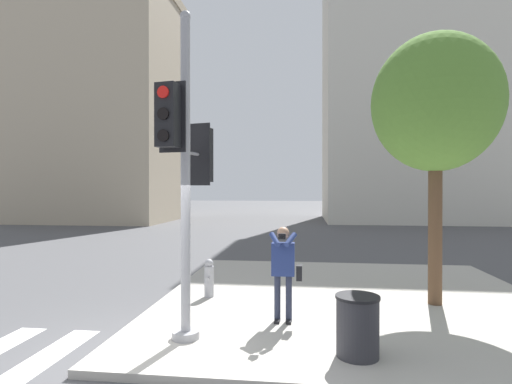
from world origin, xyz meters
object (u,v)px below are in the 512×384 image
street_tree (436,104)px  trash_bin (358,326)px  fire_hydrant (209,278)px  person_photographer (284,265)px  traffic_signal_pole (186,164)px

street_tree → trash_bin: size_ratio=6.44×
street_tree → fire_hydrant: bearing=-179.7°
fire_hydrant → trash_bin: 3.90m
fire_hydrant → person_photographer: bearing=-39.9°
person_photographer → street_tree: bearing=25.7°
trash_bin → person_photographer: bearing=129.1°
person_photographer → fire_hydrant: 2.27m
person_photographer → trash_bin: 1.81m
traffic_signal_pole → fire_hydrant: size_ratio=6.22×
traffic_signal_pole → person_photographer: (1.46, 0.98, -1.71)m
traffic_signal_pole → fire_hydrant: (-0.22, 2.39, -2.30)m
traffic_signal_pole → street_tree: bearing=28.5°
traffic_signal_pole → street_tree: street_tree is taller
traffic_signal_pole → trash_bin: traffic_signal_pole is taller
traffic_signal_pole → fire_hydrant: bearing=95.2°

